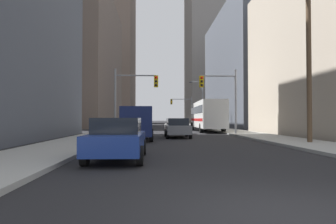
{
  "coord_description": "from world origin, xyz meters",
  "views": [
    {
      "loc": [
        -1.95,
        -4.29,
        1.49
      ],
      "look_at": [
        0.0,
        37.6,
        2.45
      ],
      "focal_mm": 31.04,
      "sensor_mm": 36.0,
      "label": 1
    }
  ],
  "objects_px": {
    "city_bus": "(207,115)",
    "sedan_blue": "(118,139)",
    "cargo_van_navy": "(138,122)",
    "traffic_signal_near_left": "(134,90)",
    "sedan_white": "(175,126)",
    "traffic_signal_far_right": "(182,106)",
    "sedan_grey": "(177,128)",
    "traffic_signal_near_right": "(220,91)"
  },
  "relations": [
    {
      "from": "sedan_blue",
      "to": "traffic_signal_near_right",
      "type": "xyz_separation_m",
      "value": [
        7.32,
        15.69,
        3.25
      ]
    },
    {
      "from": "cargo_van_navy",
      "to": "traffic_signal_far_right",
      "type": "relative_size",
      "value": 0.87
    },
    {
      "from": "city_bus",
      "to": "sedan_grey",
      "type": "bearing_deg",
      "value": -111.9
    },
    {
      "from": "traffic_signal_near_left",
      "to": "sedan_blue",
      "type": "bearing_deg",
      "value": -88.09
    },
    {
      "from": "sedan_grey",
      "to": "traffic_signal_near_right",
      "type": "distance_m",
      "value": 6.32
    },
    {
      "from": "sedan_blue",
      "to": "traffic_signal_near_left",
      "type": "height_order",
      "value": "traffic_signal_near_left"
    },
    {
      "from": "city_bus",
      "to": "sedan_blue",
      "type": "height_order",
      "value": "city_bus"
    },
    {
      "from": "city_bus",
      "to": "sedan_blue",
      "type": "bearing_deg",
      "value": -107.92
    },
    {
      "from": "sedan_white",
      "to": "sedan_grey",
      "type": "bearing_deg",
      "value": -92.3
    },
    {
      "from": "city_bus",
      "to": "traffic_signal_near_right",
      "type": "bearing_deg",
      "value": -90.47
    },
    {
      "from": "sedan_blue",
      "to": "traffic_signal_near_left",
      "type": "xyz_separation_m",
      "value": [
        -0.52,
        15.69,
        3.28
      ]
    },
    {
      "from": "sedan_white",
      "to": "traffic_signal_near_right",
      "type": "height_order",
      "value": "traffic_signal_near_right"
    },
    {
      "from": "traffic_signal_near_right",
      "to": "traffic_signal_far_right",
      "type": "height_order",
      "value": "same"
    },
    {
      "from": "city_bus",
      "to": "traffic_signal_far_right",
      "type": "distance_m",
      "value": 24.71
    },
    {
      "from": "cargo_van_navy",
      "to": "sedan_white",
      "type": "bearing_deg",
      "value": 68.02
    },
    {
      "from": "sedan_white",
      "to": "cargo_van_navy",
      "type": "bearing_deg",
      "value": -111.98
    },
    {
      "from": "city_bus",
      "to": "cargo_van_navy",
      "type": "xyz_separation_m",
      "value": [
        -7.22,
        -13.04,
        -0.64
      ]
    },
    {
      "from": "sedan_blue",
      "to": "traffic_signal_far_right",
      "type": "height_order",
      "value": "traffic_signal_far_right"
    },
    {
      "from": "sedan_white",
      "to": "traffic_signal_far_right",
      "type": "bearing_deg",
      "value": 83.2
    },
    {
      "from": "cargo_van_navy",
      "to": "sedan_blue",
      "type": "bearing_deg",
      "value": -90.93
    },
    {
      "from": "city_bus",
      "to": "traffic_signal_near_left",
      "type": "xyz_separation_m",
      "value": [
        -7.9,
        -7.12,
        2.12
      ]
    },
    {
      "from": "sedan_blue",
      "to": "sedan_grey",
      "type": "distance_m",
      "value": 12.65
    },
    {
      "from": "cargo_van_navy",
      "to": "sedan_grey",
      "type": "distance_m",
      "value": 3.91
    },
    {
      "from": "cargo_van_navy",
      "to": "sedan_blue",
      "type": "relative_size",
      "value": 1.24
    },
    {
      "from": "traffic_signal_near_right",
      "to": "traffic_signal_far_right",
      "type": "relative_size",
      "value": 1.0
    },
    {
      "from": "cargo_van_navy",
      "to": "sedan_grey",
      "type": "relative_size",
      "value": 1.24
    },
    {
      "from": "cargo_van_navy",
      "to": "sedan_grey",
      "type": "bearing_deg",
      "value": 39.95
    },
    {
      "from": "city_bus",
      "to": "cargo_van_navy",
      "type": "height_order",
      "value": "city_bus"
    },
    {
      "from": "traffic_signal_near_right",
      "to": "traffic_signal_far_right",
      "type": "bearing_deg",
      "value": 90.76
    },
    {
      "from": "cargo_van_navy",
      "to": "traffic_signal_far_right",
      "type": "height_order",
      "value": "traffic_signal_far_right"
    },
    {
      "from": "city_bus",
      "to": "sedan_blue",
      "type": "relative_size",
      "value": 2.74
    },
    {
      "from": "city_bus",
      "to": "cargo_van_navy",
      "type": "bearing_deg",
      "value": -118.95
    },
    {
      "from": "sedan_white",
      "to": "city_bus",
      "type": "bearing_deg",
      "value": 51.92
    },
    {
      "from": "traffic_signal_far_right",
      "to": "sedan_blue",
      "type": "bearing_deg",
      "value": -98.28
    },
    {
      "from": "cargo_van_navy",
      "to": "traffic_signal_near_right",
      "type": "bearing_deg",
      "value": 39.63
    },
    {
      "from": "cargo_van_navy",
      "to": "traffic_signal_near_left",
      "type": "height_order",
      "value": "traffic_signal_near_left"
    },
    {
      "from": "cargo_van_navy",
      "to": "traffic_signal_far_right",
      "type": "distance_m",
      "value": 38.35
    },
    {
      "from": "sedan_blue",
      "to": "traffic_signal_near_right",
      "type": "relative_size",
      "value": 0.7
    },
    {
      "from": "traffic_signal_near_left",
      "to": "traffic_signal_far_right",
      "type": "relative_size",
      "value": 1.0
    },
    {
      "from": "sedan_blue",
      "to": "sedan_white",
      "type": "bearing_deg",
      "value": 79.26
    },
    {
      "from": "cargo_van_navy",
      "to": "sedan_grey",
      "type": "xyz_separation_m",
      "value": [
        2.97,
        2.49,
        -0.52
      ]
    },
    {
      "from": "sedan_blue",
      "to": "cargo_van_navy",
      "type": "bearing_deg",
      "value": 89.07
    }
  ]
}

